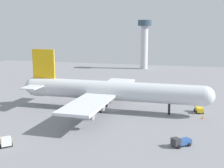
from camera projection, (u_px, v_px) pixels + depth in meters
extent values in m
plane|color=gray|center=(112.00, 110.00, 94.96)|extent=(241.17, 241.17, 0.00)
cylinder|color=silver|center=(112.00, 91.00, 93.81)|extent=(54.92, 5.88, 5.88)
sphere|color=silver|center=(205.00, 96.00, 86.53)|extent=(5.76, 5.76, 5.76)
sphere|color=silver|center=(33.00, 86.00, 101.10)|extent=(4.99, 4.99, 4.99)
cube|color=yellow|center=(44.00, 64.00, 98.54)|extent=(7.69, 0.50, 9.40)
cube|color=silver|center=(34.00, 87.00, 95.60)|extent=(4.94, 8.81, 0.36)
cube|color=silver|center=(48.00, 82.00, 104.52)|extent=(4.94, 8.81, 0.36)
cube|color=silver|center=(88.00, 103.00, 81.58)|extent=(9.34, 24.18, 0.70)
cube|color=silver|center=(115.00, 85.00, 107.82)|extent=(9.34, 24.18, 0.70)
cylinder|color=gray|center=(96.00, 106.00, 85.04)|extent=(4.70, 2.47, 2.47)
cylinder|color=gray|center=(85.00, 115.00, 76.57)|extent=(4.70, 2.47, 2.47)
cylinder|color=gray|center=(115.00, 92.00, 104.41)|extent=(4.70, 2.47, 2.47)
cylinder|color=gray|center=(121.00, 87.00, 112.88)|extent=(4.70, 2.47, 2.47)
cylinder|color=black|center=(169.00, 109.00, 89.99)|extent=(0.70, 0.70, 3.34)
cylinder|color=black|center=(100.00, 107.00, 92.32)|extent=(0.70, 0.70, 3.34)
cylinder|color=black|center=(107.00, 102.00, 98.44)|extent=(0.70, 0.70, 3.34)
cube|color=silver|center=(43.00, 92.00, 115.96)|extent=(2.53, 2.60, 1.64)
cube|color=#232328|center=(50.00, 92.00, 116.71)|extent=(3.95, 3.49, 1.23)
cylinder|color=black|center=(43.00, 94.00, 117.16)|extent=(0.81, 0.65, 0.78)
cylinder|color=black|center=(43.00, 95.00, 115.12)|extent=(0.81, 0.65, 0.78)
cylinder|color=black|center=(51.00, 93.00, 118.04)|extent=(0.81, 0.65, 0.78)
cylinder|color=black|center=(52.00, 94.00, 116.00)|extent=(0.81, 0.65, 0.78)
cube|color=#333338|center=(176.00, 142.00, 65.44)|extent=(2.34, 2.36, 1.64)
cube|color=#2D5193|center=(184.00, 141.00, 66.49)|extent=(3.45, 3.38, 1.08)
cylinder|color=black|center=(173.00, 144.00, 66.52)|extent=(0.75, 0.72, 0.77)
cylinder|color=black|center=(179.00, 147.00, 64.75)|extent=(0.75, 0.72, 0.77)
cylinder|color=black|center=(183.00, 142.00, 67.76)|extent=(0.75, 0.72, 0.77)
cylinder|color=black|center=(189.00, 145.00, 65.99)|extent=(0.75, 0.72, 0.77)
cube|color=silver|center=(198.00, 107.00, 93.40)|extent=(2.17, 1.92, 1.80)
cube|color=yellow|center=(199.00, 110.00, 91.55)|extent=(2.38, 2.74, 1.28)
cylinder|color=black|center=(201.00, 110.00, 93.56)|extent=(0.49, 0.93, 0.89)
cylinder|color=black|center=(194.00, 110.00, 93.62)|extent=(0.49, 0.93, 0.89)
cylinder|color=black|center=(203.00, 112.00, 91.20)|extent=(0.49, 0.93, 0.89)
cylinder|color=black|center=(196.00, 112.00, 91.26)|extent=(0.49, 0.93, 0.89)
cube|color=silver|center=(6.00, 141.00, 65.21)|extent=(2.33, 2.35, 1.93)
cube|color=yellow|center=(4.00, 141.00, 66.89)|extent=(3.33, 3.32, 1.06)
cylinder|color=black|center=(1.00, 146.00, 64.92)|extent=(0.82, 0.81, 0.88)
cylinder|color=black|center=(12.00, 144.00, 66.06)|extent=(0.82, 0.81, 0.88)
cylinder|color=black|center=(9.00, 141.00, 68.04)|extent=(0.82, 0.81, 0.88)
cone|color=orange|center=(203.00, 117.00, 86.06)|extent=(0.57, 0.57, 0.81)
cone|color=orange|center=(34.00, 104.00, 101.95)|extent=(0.41, 0.41, 0.59)
cylinder|color=silver|center=(144.00, 48.00, 188.97)|extent=(4.41, 4.41, 26.53)
cylinder|color=#334756|center=(145.00, 23.00, 186.23)|extent=(8.38, 8.38, 3.56)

